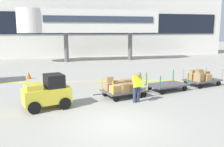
{
  "coord_description": "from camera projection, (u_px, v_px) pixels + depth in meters",
  "views": [
    {
      "loc": [
        -2.22,
        -8.78,
        3.58
      ],
      "look_at": [
        1.19,
        5.61,
        1.0
      ],
      "focal_mm": 39.78,
      "sensor_mm": 36.0,
      "label": 1
    }
  ],
  "objects": [
    {
      "name": "ground_plane",
      "position": [
        116.0,
        125.0,
        9.54
      ],
      "size": [
        120.0,
        120.0,
        0.0
      ],
      "primitive_type": "plane",
      "color": "#9E9B91"
    },
    {
      "name": "apron_lead_line",
      "position": [
        92.0,
        81.0,
        17.61
      ],
      "size": [
        14.48,
        2.6,
        0.01
      ],
      "primitive_type": "cube",
      "rotation": [
        0.0,
        0.0,
        -0.16
      ],
      "color": "yellow",
      "rests_on": "ground_plane"
    },
    {
      "name": "terminal_building",
      "position": [
        69.0,
        26.0,
        33.74
      ],
      "size": [
        45.3,
        2.51,
        8.17
      ],
      "color": "silver",
      "rests_on": "ground_plane"
    },
    {
      "name": "jet_bridge",
      "position": [
        84.0,
        22.0,
        28.23
      ],
      "size": [
        15.93,
        3.0,
        5.89
      ],
      "color": "silver",
      "rests_on": "ground_plane"
    },
    {
      "name": "baggage_tug",
      "position": [
        47.0,
        93.0,
        11.42
      ],
      "size": [
        2.32,
        1.69,
        1.58
      ],
      "color": "gold",
      "rests_on": "ground_plane"
    },
    {
      "name": "baggage_cart_lead",
      "position": [
        123.0,
        87.0,
        13.42
      ],
      "size": [
        3.08,
        1.96,
        1.12
      ],
      "color": "#4C4C4F",
      "rests_on": "ground_plane"
    },
    {
      "name": "baggage_cart_middle",
      "position": [
        167.0,
        85.0,
        14.87
      ],
      "size": [
        3.08,
        1.96,
        1.1
      ],
      "color": "#4C4C4F",
      "rests_on": "ground_plane"
    },
    {
      "name": "baggage_cart_tail",
      "position": [
        201.0,
        78.0,
        16.2
      ],
      "size": [
        3.08,
        1.96,
        1.15
      ],
      "color": "#4C4C4F",
      "rests_on": "ground_plane"
    },
    {
      "name": "baggage_handler",
      "position": [
        137.0,
        86.0,
        12.31
      ],
      "size": [
        0.48,
        0.49,
        1.56
      ],
      "color": "#2D334C",
      "rests_on": "ground_plane"
    },
    {
      "name": "safety_cone_near",
      "position": [
        29.0,
        75.0,
        18.55
      ],
      "size": [
        0.36,
        0.36,
        0.55
      ],
      "primitive_type": "cone",
      "color": "#EA590F",
      "rests_on": "ground_plane"
    }
  ]
}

